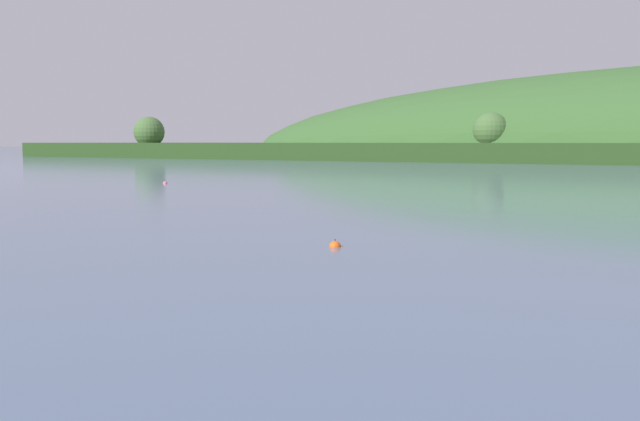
# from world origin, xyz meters

# --- Properties ---
(mooring_buoy_midchannel) EXTENTS (0.53, 0.53, 0.61)m
(mooring_buoy_midchannel) POSITION_xyz_m (-47.11, 69.58, 0.00)
(mooring_buoy_midchannel) COLOR #E06675
(mooring_buoy_midchannel) RESTS_ON ground
(mooring_buoy_off_fishing_boat) EXTENTS (0.56, 0.56, 0.64)m
(mooring_buoy_off_fishing_boat) POSITION_xyz_m (-5.33, 34.34, 0.00)
(mooring_buoy_off_fishing_boat) COLOR #EA5B19
(mooring_buoy_off_fishing_boat) RESTS_ON ground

